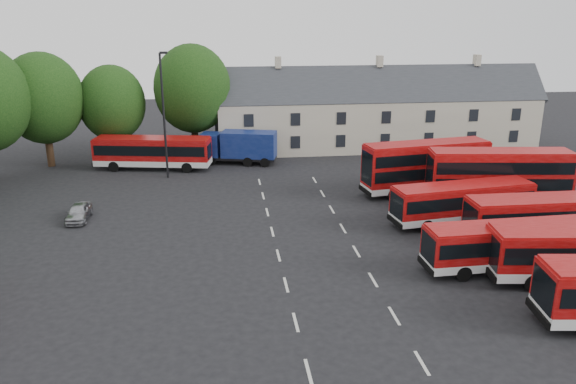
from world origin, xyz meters
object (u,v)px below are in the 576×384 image
bus_dd_south (499,174)px  lamppost (164,112)px  box_truck (240,146)px  silver_car (79,212)px

bus_dd_south → lamppost: size_ratio=0.98×
box_truck → lamppost: lamppost is taller
box_truck → lamppost: 9.01m
silver_car → lamppost: 12.99m
bus_dd_south → box_truck: (-19.49, 15.22, -0.70)m
bus_dd_south → silver_car: (-31.84, 0.61, -1.92)m
box_truck → silver_car: 19.17m
silver_car → lamppost: lamppost is taller
lamppost → bus_dd_south: bearing=-22.8°
bus_dd_south → silver_car: 31.91m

